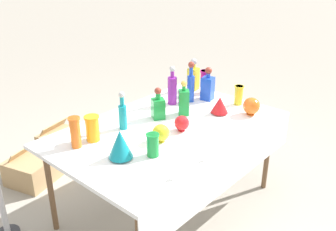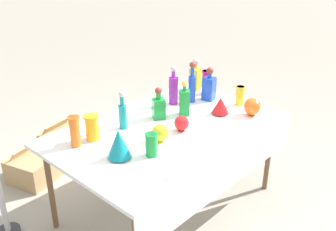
{
  "view_description": "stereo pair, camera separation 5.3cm",
  "coord_description": "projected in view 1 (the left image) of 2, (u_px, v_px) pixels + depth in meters",
  "views": [
    {
      "loc": [
        -1.96,
        -1.74,
        2.05
      ],
      "look_at": [
        0.0,
        0.0,
        0.86
      ],
      "focal_mm": 40.0,
      "sensor_mm": 36.0,
      "label": 1
    },
    {
      "loc": [
        -1.93,
        -1.78,
        2.05
      ],
      "look_at": [
        0.0,
        0.0,
        0.86
      ],
      "focal_mm": 40.0,
      "sensor_mm": 36.0,
      "label": 2
    }
  ],
  "objects": [
    {
      "name": "tall_bottle_1",
      "position": [
        123.0,
        114.0,
        2.85
      ],
      "size": [
        0.06,
        0.06,
        0.3
      ],
      "color": "teal",
      "rests_on": "display_table"
    },
    {
      "name": "cardboard_box_behind_left",
      "position": [
        61.0,
        145.0,
        3.91
      ],
      "size": [
        0.44,
        0.41,
        0.38
      ],
      "color": "tan",
      "rests_on": "ground"
    },
    {
      "name": "round_bowl_1",
      "position": [
        182.0,
        123.0,
        2.84
      ],
      "size": [
        0.12,
        0.12,
        0.12
      ],
      "color": "red",
      "rests_on": "display_table"
    },
    {
      "name": "slender_vase_2",
      "position": [
        153.0,
        144.0,
        2.49
      ],
      "size": [
        0.09,
        0.09,
        0.16
      ],
      "color": "#198C38",
      "rests_on": "display_table"
    },
    {
      "name": "square_decanter_2",
      "position": [
        158.0,
        106.0,
        3.04
      ],
      "size": [
        0.14,
        0.14,
        0.26
      ],
      "color": "#198C38",
      "rests_on": "display_table"
    },
    {
      "name": "slender_vase_3",
      "position": [
        75.0,
        132.0,
        2.59
      ],
      "size": [
        0.08,
        0.08,
        0.23
      ],
      "color": "orange",
      "rests_on": "display_table"
    },
    {
      "name": "slender_vase_4",
      "position": [
        239.0,
        94.0,
        3.31
      ],
      "size": [
        0.09,
        0.09,
        0.17
      ],
      "color": "yellow",
      "rests_on": "display_table"
    },
    {
      "name": "price_tag_center",
      "position": [
        236.0,
        141.0,
        2.68
      ],
      "size": [
        0.05,
        0.02,
        0.04
      ],
      "primitive_type": "cube",
      "rotation": [
        -0.21,
        0.0,
        -0.17
      ],
      "color": "white",
      "rests_on": "display_table"
    },
    {
      "name": "price_tag_right",
      "position": [
        205.0,
        158.0,
        2.46
      ],
      "size": [
        0.05,
        0.02,
        0.04
      ],
      "primitive_type": "cube",
      "rotation": [
        -0.21,
        0.0,
        -0.05
      ],
      "color": "white",
      "rests_on": "display_table"
    },
    {
      "name": "tall_bottle_2",
      "position": [
        191.0,
        84.0,
        3.34
      ],
      "size": [
        0.07,
        0.07,
        0.37
      ],
      "color": "blue",
      "rests_on": "display_table"
    },
    {
      "name": "round_bowl_0",
      "position": [
        251.0,
        106.0,
        3.11
      ],
      "size": [
        0.14,
        0.14,
        0.15
      ],
      "color": "orange",
      "rests_on": "display_table"
    },
    {
      "name": "square_decanter_0",
      "position": [
        184.0,
        101.0,
        3.1
      ],
      "size": [
        0.12,
        0.12,
        0.3
      ],
      "color": "#198C38",
      "rests_on": "display_table"
    },
    {
      "name": "slender_vase_1",
      "position": [
        205.0,
        81.0,
        3.55
      ],
      "size": [
        0.1,
        0.1,
        0.23
      ],
      "color": "#C61972",
      "rests_on": "display_table"
    },
    {
      "name": "price_tag_left",
      "position": [
        174.0,
        176.0,
        2.27
      ],
      "size": [
        0.05,
        0.02,
        0.04
      ],
      "primitive_type": "cube",
      "rotation": [
        -0.21,
        0.0,
        0.16
      ],
      "color": "white",
      "rests_on": "display_table"
    },
    {
      "name": "square_decanter_3",
      "position": [
        193.0,
        77.0,
        3.64
      ],
      "size": [
        0.11,
        0.11,
        0.31
      ],
      "color": "yellow",
      "rests_on": "display_table"
    },
    {
      "name": "fluted_vase_0",
      "position": [
        120.0,
        144.0,
        2.45
      ],
      "size": [
        0.17,
        0.17,
        0.21
      ],
      "color": "teal",
      "rests_on": "display_table"
    },
    {
      "name": "fluted_vase_1",
      "position": [
        220.0,
        105.0,
        3.13
      ],
      "size": [
        0.15,
        0.15,
        0.15
      ],
      "color": "red",
      "rests_on": "display_table"
    },
    {
      "name": "tall_bottle_0",
      "position": [
        172.0,
        89.0,
        3.3
      ],
      "size": [
        0.08,
        0.08,
        0.35
      ],
      "color": "purple",
      "rests_on": "display_table"
    },
    {
      "name": "slender_vase_0",
      "position": [
        92.0,
        128.0,
        2.69
      ],
      "size": [
        0.11,
        0.11,
        0.19
      ],
      "color": "orange",
      "rests_on": "display_table"
    },
    {
      "name": "round_bowl_2",
      "position": [
        161.0,
        133.0,
        2.68
      ],
      "size": [
        0.13,
        0.13,
        0.13
      ],
      "color": "yellow",
      "rests_on": "display_table"
    },
    {
      "name": "display_table",
      "position": [
        171.0,
        134.0,
        2.92
      ],
      "size": [
        1.8,
        1.17,
        0.76
      ],
      "color": "white",
      "rests_on": "ground"
    },
    {
      "name": "cardboard_box_behind_right",
      "position": [
        37.0,
        166.0,
        3.59
      ],
      "size": [
        0.62,
        0.53,
        0.33
      ],
      "color": "tan",
      "rests_on": "ground"
    },
    {
      "name": "square_decanter_1",
      "position": [
        208.0,
        86.0,
        3.4
      ],
      "size": [
        0.12,
        0.12,
        0.31
      ],
      "color": "blue",
      "rests_on": "display_table"
    },
    {
      "name": "ground_plane",
      "position": [
        168.0,
        206.0,
        3.24
      ],
      "size": [
        40.0,
        40.0,
        0.0
      ],
      "primitive_type": "plane",
      "color": "#A0998C"
    }
  ]
}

